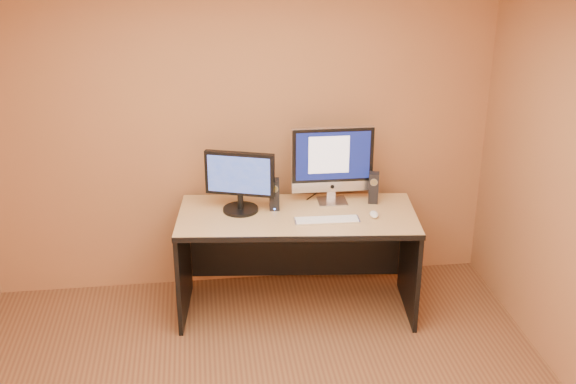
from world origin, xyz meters
The scene contains 10 objects.
walls centered at (0.00, 0.00, 1.30)m, with size 4.00×4.00×2.60m, color #905C3A, non-canonical shape.
desk centered at (0.37, 1.45, 0.41)m, with size 1.77×0.77×0.82m, color tan, non-canonical shape.
imac centered at (0.67, 1.64, 1.12)m, with size 0.63×0.23×0.61m, color #B4B3B8, non-canonical shape.
second_monitor centered at (-0.05, 1.57, 1.05)m, with size 0.53×0.27×0.46m, color black, non-canonical shape.
speaker_left centered at (0.21, 1.56, 0.94)m, with size 0.08×0.08×0.24m, color black, non-canonical shape.
speaker_right centered at (0.98, 1.59, 0.94)m, with size 0.08×0.08×0.24m, color black, non-canonical shape.
keyboard centered at (0.56, 1.30, 0.83)m, with size 0.48×0.13×0.02m, color silver.
mouse centered at (0.92, 1.33, 0.84)m, with size 0.06×0.11×0.04m, color silver.
cable_a centered at (0.67, 1.71, 0.82)m, with size 0.01×0.01×0.24m, color black.
cable_b centered at (0.54, 1.78, 0.82)m, with size 0.01×0.01×0.20m, color black.
Camera 1 is at (-0.32, -3.39, 3.04)m, focal length 45.00 mm.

